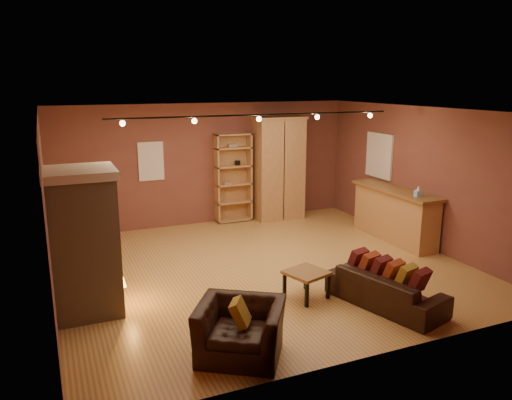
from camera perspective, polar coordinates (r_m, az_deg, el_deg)
name	(u,v)px	position (r m, az deg, el deg)	size (l,w,h in m)	color
floor	(263,267)	(9.10, 0.82, -7.72)	(7.00, 7.00, 0.00)	#AD7E3D
ceiling	(264,111)	(8.50, 0.88, 10.17)	(7.00, 7.00, 0.00)	brown
back_wall	(207,164)	(11.69, -5.63, 4.11)	(7.00, 0.02, 2.80)	brown
left_wall	(47,212)	(7.98, -22.79, -1.30)	(0.02, 6.50, 2.80)	brown
right_wall	(422,177)	(10.58, 18.48, 2.49)	(0.02, 6.50, 2.80)	brown
fireplace	(85,242)	(7.51, -18.99, -4.57)	(1.01, 0.98, 2.12)	tan
back_window	(151,161)	(11.33, -11.92, 4.35)	(0.56, 0.04, 0.86)	white
bookcase	(232,177)	(11.83, -2.72, 2.65)	(0.86, 0.33, 2.11)	tan
armoire	(278,168)	(12.04, 2.58, 3.67)	(1.21, 0.69, 2.47)	tan
bar_counter	(395,214)	(10.87, 15.55, -1.57)	(0.62, 2.30, 1.10)	tan
tissue_box	(418,192)	(10.16, 18.05, 0.89)	(0.15, 0.15, 0.23)	#94C3EE
right_window	(379,156)	(11.59, 13.90, 4.95)	(0.05, 0.90, 1.00)	white
loveseat	(386,282)	(7.75, 14.62, -9.08)	(1.01, 1.88, 0.76)	black
armchair	(240,321)	(6.23, -1.82, -13.67)	(1.23, 1.12, 0.90)	black
coffee_table	(306,275)	(7.81, 5.79, -8.56)	(0.72, 0.72, 0.43)	olive
track_rail	(259,117)	(8.69, 0.34, 9.51)	(5.20, 0.09, 0.13)	black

